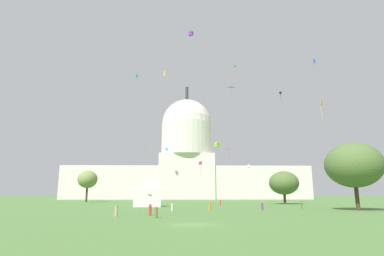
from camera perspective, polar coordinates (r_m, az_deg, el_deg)
ground_plane at (r=34.04m, az=0.25°, el=-17.11°), size 800.00×800.00×0.00m
capitol_building at (r=185.00m, az=-0.98°, el=-6.33°), size 137.68×29.70×67.13m
event_tent at (r=79.72m, az=-8.04°, el=-11.65°), size 7.27×5.74×6.30m
tree_east_near at (r=69.56m, az=27.22°, el=-5.96°), size 15.15×15.14×13.06m
tree_east_mid at (r=102.59m, az=16.29°, el=-9.52°), size 12.69×12.69×9.93m
tree_west_near at (r=128.18m, az=-18.37°, el=-8.82°), size 9.50×9.68×11.80m
person_purple_near_tree_west at (r=64.47m, az=12.59°, el=-13.65°), size 0.60×0.60×1.64m
person_olive_lawn_far_left at (r=72.92m, az=19.17°, el=-13.03°), size 0.55×0.55×1.64m
person_red_back_left at (r=90.11m, az=5.16°, el=-13.25°), size 0.37×0.37×1.59m
person_red_front_left at (r=48.17m, az=-7.60°, el=-14.52°), size 0.58×0.58×1.69m
person_tan_back_right at (r=47.43m, az=-13.53°, el=-14.37°), size 0.49×0.49×1.66m
person_white_near_tent at (r=60.65m, az=-3.62°, el=-14.04°), size 0.36×0.36×1.58m
person_orange_mid_left at (r=62.92m, az=3.24°, el=-13.94°), size 0.56×0.56×1.67m
person_orange_back_center at (r=89.18m, az=-8.37°, el=-13.19°), size 0.50×0.50×1.65m
person_olive_deep_crowd at (r=43.20m, az=-6.50°, el=-14.93°), size 0.41×0.41×1.58m
kite_white_mid at (r=156.60m, az=-15.79°, el=-3.77°), size 1.61×1.42×0.30m
kite_turquoise_high at (r=152.25m, az=-9.97°, el=9.28°), size 1.44×1.45×2.43m
kite_green_high at (r=135.82m, az=7.79°, el=11.05°), size 0.98×0.97×0.72m
kite_black_mid at (r=101.41m, az=15.72°, el=6.11°), size 0.88×0.91×3.26m
kite_red_low at (r=111.62m, az=6.94°, el=-4.09°), size 1.30×1.48×3.05m
kite_gold_mid at (r=79.70m, az=22.38°, el=3.88°), size 0.81×0.91×4.41m
kite_lime_low at (r=81.99m, az=4.55°, el=-3.00°), size 1.46×1.46×1.18m
kite_cyan_mid at (r=120.09m, az=-4.62°, el=-3.85°), size 1.02×0.95×3.11m
kite_blue_high at (r=104.00m, az=21.26°, el=11.09°), size 0.78×0.34×3.01m
kite_pink_mid at (r=70.11m, az=7.17°, el=7.19°), size 1.60×0.73×2.17m
kite_magenta_low at (r=98.03m, az=1.53°, el=-6.38°), size 1.06×0.98×4.31m
kite_orange_mid at (r=165.45m, az=-8.33°, el=-3.74°), size 0.67×0.91×1.56m
kite_violet_high at (r=87.05m, az=-0.24°, el=16.73°), size 1.44×1.46×1.21m
kite_yellow_mid at (r=69.93m, az=-5.04°, el=9.76°), size 0.37×0.87×1.26m
kite_white_low at (r=133.24m, az=10.24°, el=-6.82°), size 1.12×1.17×1.22m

